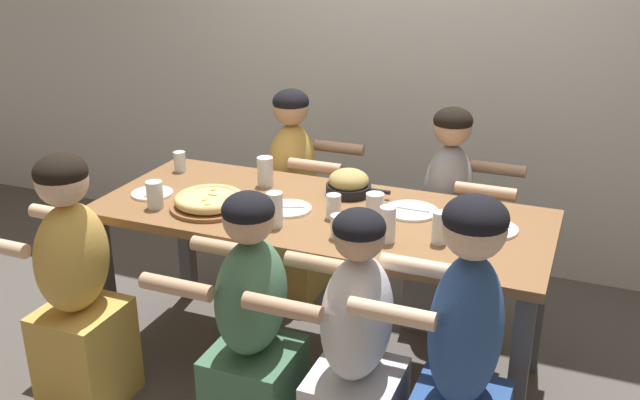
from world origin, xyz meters
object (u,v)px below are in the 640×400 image
at_px(cocktail_glass_blue, 339,228).
at_px(diner_near_right, 461,374).
at_px(skillet_bowl, 349,183).
at_px(empty_plate_d, 152,193).
at_px(pizza_board_main, 210,201).
at_px(drinking_glass_e, 275,212).
at_px(empty_plate_b, 411,211).
at_px(drinking_glass_f, 265,173).
at_px(diner_far_midright, 446,228).
at_px(diner_near_left, 77,293).
at_px(drinking_glass_h, 387,226).
at_px(drinking_glass_g, 334,207).
at_px(diner_near_center, 252,340).
at_px(drinking_glass_b, 155,195).
at_px(drinking_glass_a, 440,229).
at_px(empty_plate_a, 288,209).
at_px(empty_plate_c, 489,228).
at_px(diner_far_midleft, 293,203).
at_px(diner_near_midright, 355,365).
at_px(drinking_glass_d, 180,162).
at_px(drinking_glass_c, 375,209).

distance_m(cocktail_glass_blue, diner_near_right, 0.76).
bearing_deg(skillet_bowl, empty_plate_d, -157.45).
relative_size(pizza_board_main, drinking_glass_e, 2.35).
relative_size(empty_plate_b, drinking_glass_f, 1.68).
relative_size(diner_far_midright, diner_near_left, 1.01).
height_order(drinking_glass_e, drinking_glass_h, drinking_glass_e).
distance_m(drinking_glass_g, diner_near_right, 0.93).
distance_m(drinking_glass_f, diner_near_center, 0.96).
height_order(pizza_board_main, drinking_glass_f, drinking_glass_f).
distance_m(pizza_board_main, diner_far_midright, 1.23).
relative_size(empty_plate_d, diner_far_midright, 0.17).
height_order(skillet_bowl, drinking_glass_b, drinking_glass_b).
xyz_separation_m(cocktail_glass_blue, diner_near_center, (-0.20, -0.39, -0.34)).
height_order(drinking_glass_a, diner_near_left, diner_near_left).
height_order(diner_near_right, diner_far_midright, diner_near_right).
bearing_deg(empty_plate_a, empty_plate_d, -174.30).
height_order(drinking_glass_h, diner_near_right, diner_near_right).
xyz_separation_m(empty_plate_a, empty_plate_c, (0.85, 0.11, -0.00)).
bearing_deg(diner_near_left, diner_far_midleft, -18.82).
distance_m(cocktail_glass_blue, drinking_glass_a, 0.40).
xyz_separation_m(drinking_glass_a, diner_near_right, (0.21, -0.49, -0.30)).
bearing_deg(skillet_bowl, diner_near_right, -50.29).
relative_size(diner_far_midleft, diner_near_midright, 1.06).
bearing_deg(drinking_glass_g, diner_near_right, -40.08).
height_order(diner_near_right, diner_near_center, diner_near_right).
bearing_deg(empty_plate_b, drinking_glass_a, -55.05).
distance_m(drinking_glass_f, drinking_glass_g, 0.51).
height_order(empty_plate_c, cocktail_glass_blue, cocktail_glass_blue).
bearing_deg(diner_far_midleft, diner_near_left, -18.82).
height_order(drinking_glass_d, diner_far_midright, diner_far_midright).
bearing_deg(drinking_glass_e, empty_plate_b, 36.63).
distance_m(skillet_bowl, drinking_glass_c, 0.34).
distance_m(pizza_board_main, drinking_glass_c, 0.73).
bearing_deg(empty_plate_a, cocktail_glass_blue, -31.46).
bearing_deg(drinking_glass_a, drinking_glass_c, 160.44).
distance_m(drinking_glass_b, diner_far_midleft, 0.96).
bearing_deg(drinking_glass_g, drinking_glass_d, 163.60).
bearing_deg(drinking_glass_c, drinking_glass_e, -151.58).
relative_size(skillet_bowl, diner_near_center, 0.28).
xyz_separation_m(empty_plate_c, drinking_glass_d, (-1.57, 0.15, 0.04)).
bearing_deg(diner_near_right, skillet_bowl, 39.71).
bearing_deg(diner_near_center, drinking_glass_d, 44.36).
height_order(drinking_glass_c, diner_near_midright, diner_near_midright).
height_order(drinking_glass_h, diner_near_left, diner_near_left).
relative_size(pizza_board_main, drinking_glass_h, 2.37).
distance_m(pizza_board_main, diner_near_left, 0.67).
xyz_separation_m(empty_plate_c, drinking_glass_e, (-0.83, -0.30, 0.06)).
distance_m(drinking_glass_b, drinking_glass_g, 0.79).
xyz_separation_m(pizza_board_main, diner_near_midright, (0.85, -0.47, -0.33)).
distance_m(diner_near_right, diner_far_midleft, 1.72).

